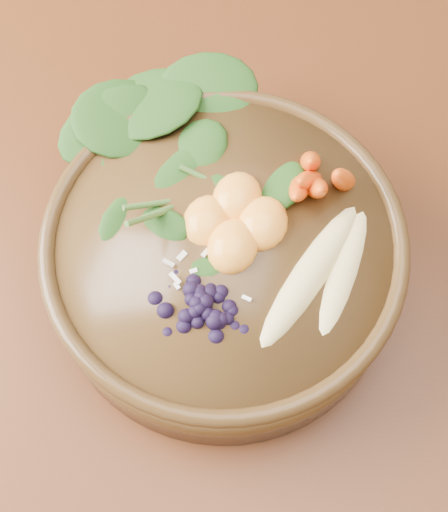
% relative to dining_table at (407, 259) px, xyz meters
% --- Properties ---
extents(ground, '(4.00, 4.00, 0.00)m').
position_rel_dining_table_xyz_m(ground, '(0.00, 0.00, -0.66)').
color(ground, '#381E0F').
rests_on(ground, ground).
extents(dining_table, '(1.60, 0.90, 0.75)m').
position_rel_dining_table_xyz_m(dining_table, '(0.00, 0.00, 0.00)').
color(dining_table, '#331C0C').
rests_on(dining_table, ground).
extents(stoneware_bowl, '(0.34, 0.34, 0.08)m').
position_rel_dining_table_xyz_m(stoneware_bowl, '(-0.18, -0.12, 0.14)').
color(stoneware_bowl, '#4D3317').
rests_on(stoneware_bowl, dining_table).
extents(kale_heap, '(0.22, 0.20, 0.05)m').
position_rel_dining_table_xyz_m(kale_heap, '(-0.22, -0.05, 0.20)').
color(kale_heap, '#254F19').
rests_on(kale_heap, stoneware_bowl).
extents(carrot_cluster, '(0.07, 0.07, 0.09)m').
position_rel_dining_table_xyz_m(carrot_cluster, '(-0.11, -0.04, 0.22)').
color(carrot_cluster, '#F15013').
rests_on(carrot_cluster, stoneware_bowl).
extents(banana_halves, '(0.08, 0.18, 0.03)m').
position_rel_dining_table_xyz_m(banana_halves, '(-0.08, -0.12, 0.19)').
color(banana_halves, '#E0CC84').
rests_on(banana_halves, stoneware_bowl).
extents(mandarin_cluster, '(0.10, 0.11, 0.03)m').
position_rel_dining_table_xyz_m(mandarin_cluster, '(-0.17, -0.10, 0.19)').
color(mandarin_cluster, orange).
rests_on(mandarin_cluster, stoneware_bowl).
extents(blueberry_pile, '(0.15, 0.12, 0.04)m').
position_rel_dining_table_xyz_m(blueberry_pile, '(-0.18, -0.19, 0.20)').
color(blueberry_pile, black).
rests_on(blueberry_pile, stoneware_bowl).
extents(coconut_flakes, '(0.11, 0.08, 0.01)m').
position_rel_dining_table_xyz_m(coconut_flakes, '(-0.18, -0.14, 0.18)').
color(coconut_flakes, white).
rests_on(coconut_flakes, stoneware_bowl).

